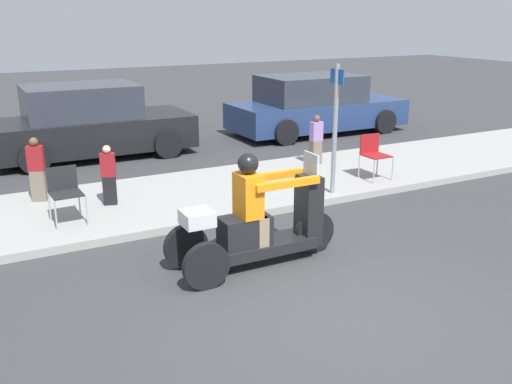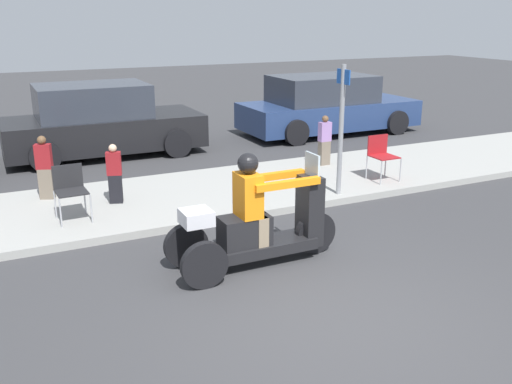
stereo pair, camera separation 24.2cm
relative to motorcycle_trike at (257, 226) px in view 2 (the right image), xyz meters
name	(u,v)px [view 2 (the right image)]	position (x,y,z in m)	size (l,w,h in m)	color
ground_plane	(344,320)	(0.21, -1.68, -0.53)	(60.00, 60.00, 0.00)	#38383A
sidewalk_strip	(195,195)	(0.21, 2.92, -0.47)	(28.00, 2.80, 0.12)	#9E9E99
motorcycle_trike	(257,226)	(0.00, 0.00, 0.00)	(2.29, 0.76, 1.49)	black
spectator_by_tree	(45,169)	(-2.14, 3.68, 0.10)	(0.29, 0.23, 1.07)	#726656
spectator_near_curb	(115,175)	(-1.15, 2.95, 0.06)	(0.27, 0.20, 0.98)	black
spectator_end_of_line	(324,141)	(3.26, 3.57, 0.08)	(0.25, 0.16, 1.02)	#726656
folding_chair_set_back	(70,187)	(-1.92, 2.47, 0.09)	(0.48, 0.48, 0.82)	#A5A8AD
folding_chair_curbside	(381,153)	(3.64, 2.22, 0.09)	(0.46, 0.46, 0.82)	#A5A8AD
parked_car_lot_right	(327,106)	(5.37, 6.81, 0.20)	(4.75, 2.11, 1.55)	navy
parked_car_lot_left	(101,122)	(-0.59, 6.90, 0.22)	(4.34, 2.08, 1.62)	black
street_sign	(341,125)	(2.42, 1.77, 0.78)	(0.08, 0.36, 2.20)	gray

